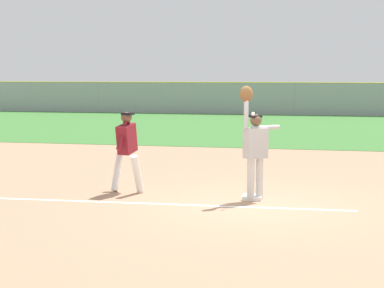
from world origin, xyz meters
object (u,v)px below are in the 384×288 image
(runner, at_px, (127,146))
(first_base, at_px, (253,197))
(baseball, at_px, (253,114))
(parked_car_silver, at_px, (266,102))
(parked_car_tan, at_px, (192,101))
(parked_car_blue, at_px, (356,102))
(fielder, at_px, (255,145))

(runner, bearing_deg, first_base, 6.47)
(first_base, bearing_deg, runner, 176.27)
(baseball, bearing_deg, parked_car_silver, 93.84)
(runner, height_order, parked_car_tan, runner)
(first_base, bearing_deg, parked_car_silver, 93.84)
(parked_car_blue, bearing_deg, parked_car_tan, -176.95)
(baseball, bearing_deg, parked_car_blue, 82.33)
(fielder, bearing_deg, parked_car_tan, -21.51)
(baseball, xyz_separation_m, parked_car_silver, (-1.89, 28.17, -1.07))
(fielder, relative_size, parked_car_silver, 0.51)
(baseball, distance_m, parked_car_tan, 29.46)
(parked_car_tan, xyz_separation_m, parked_car_silver, (5.13, -0.42, 0.00))
(parked_car_silver, xyz_separation_m, parked_car_blue, (5.69, 0.06, 0.00))
(baseball, bearing_deg, fielder, 85.63)
(fielder, height_order, baseball, fielder)
(fielder, height_order, parked_car_silver, fielder)
(first_base, height_order, parked_car_tan, parked_car_tan)
(parked_car_tan, bearing_deg, runner, -83.61)
(first_base, bearing_deg, baseball, -86.18)
(parked_car_tan, height_order, parked_car_blue, same)
(runner, distance_m, baseball, 2.85)
(first_base, height_order, parked_car_blue, parked_car_blue)
(first_base, xyz_separation_m, baseball, (0.02, -0.31, 1.70))
(baseball, height_order, parked_car_tan, baseball)
(parked_car_silver, bearing_deg, runner, -88.34)
(runner, relative_size, parked_car_tan, 0.38)
(parked_car_blue, bearing_deg, baseball, -92.75)
(baseball, xyz_separation_m, parked_car_tan, (-7.02, 28.59, -1.07))
(runner, bearing_deg, baseball, -0.04)
(baseball, bearing_deg, first_base, 93.82)
(baseball, xyz_separation_m, parked_car_blue, (3.80, 28.23, -1.07))
(fielder, height_order, runner, fielder)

